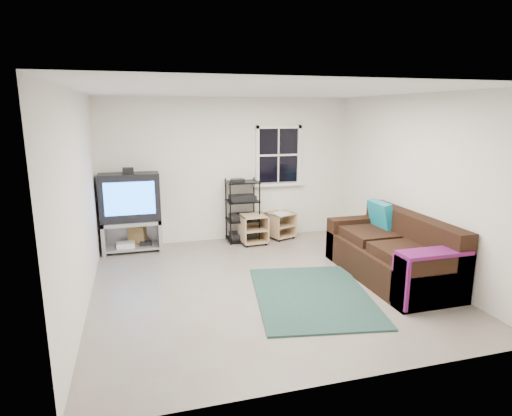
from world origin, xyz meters
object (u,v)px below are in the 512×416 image
object	(u,v)px
av_rack	(243,215)
sofa	(392,254)
side_table_right	(280,223)
tv_unit	(130,206)
side_table_left	(253,228)

from	to	relation	value
av_rack	sofa	xyz separation A→B (m)	(1.63, -2.33, -0.15)
av_rack	sofa	bearing A→B (deg)	-54.97
side_table_right	sofa	xyz separation A→B (m)	(0.91, -2.34, 0.07)
tv_unit	side_table_left	size ratio (longest dim) A/B	2.70
side_table_left	sofa	world-z (taller)	sofa
side_table_right	tv_unit	bearing A→B (deg)	-179.00
av_rack	side_table_right	world-z (taller)	av_rack
av_rack	sofa	distance (m)	2.84
av_rack	side_table_right	bearing A→B (deg)	0.78
tv_unit	side_table_right	distance (m)	2.74
av_rack	side_table_right	xyz separation A→B (m)	(0.73, 0.01, -0.22)
side_table_left	sofa	xyz separation A→B (m)	(1.49, -2.15, 0.07)
av_rack	side_table_left	bearing A→B (deg)	-51.71
side_table_left	side_table_right	bearing A→B (deg)	17.91
av_rack	sofa	size ratio (longest dim) A/B	0.53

